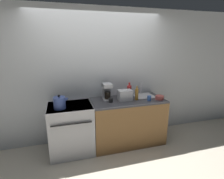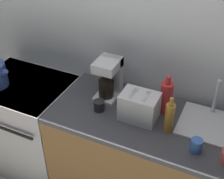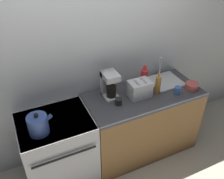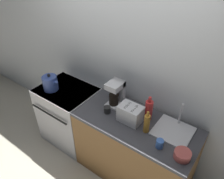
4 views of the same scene
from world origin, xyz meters
The scene contains 13 objects.
ground_plane centered at (0.00, 0.00, 0.00)m, with size 12.00×12.00×0.00m, color beige.
wall_back centered at (0.00, 0.71, 1.30)m, with size 8.00×0.05×2.60m.
stove centered at (-0.59, 0.31, 0.46)m, with size 0.76×0.65×0.90m.
counter_block centered at (0.50, 0.33, 0.45)m, with size 1.40×0.66×0.90m.
kettle centered at (-0.75, 0.20, 1.00)m, with size 0.24×0.19×0.24m.
toaster centered at (0.43, 0.31, 1.00)m, with size 0.25×0.18×0.20m.
coffee_maker centered at (0.12, 0.48, 1.06)m, with size 0.16×0.21×0.31m.
sink_tray centered at (0.88, 0.45, 0.92)m, with size 0.39×0.37×0.28m.
bottle_amber centered at (0.65, 0.27, 1.01)m, with size 0.06×0.06×0.27m.
bottle_red centered at (0.57, 0.46, 1.02)m, with size 0.09×0.09×0.30m.
cup_blue centered at (0.86, 0.16, 0.94)m, with size 0.07×0.07×0.09m.
cup_black centered at (0.14, 0.27, 0.94)m, with size 0.08×0.08×0.08m.
bowl centered at (1.08, 0.18, 0.94)m, with size 0.16×0.16×0.07m.
Camera 1 is at (-0.68, -2.63, 1.95)m, focal length 28.00 mm.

